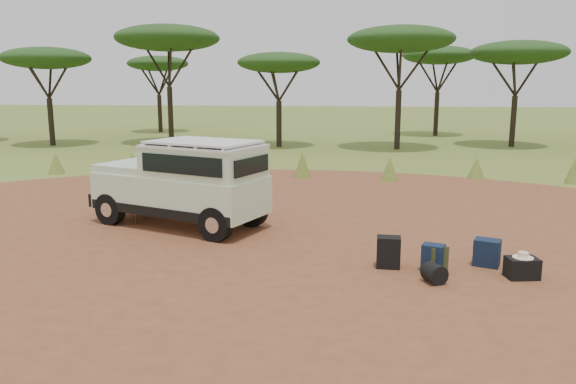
# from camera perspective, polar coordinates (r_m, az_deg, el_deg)

# --- Properties ---
(ground) EXTENTS (140.00, 140.00, 0.00)m
(ground) POSITION_cam_1_polar(r_m,az_deg,el_deg) (11.22, -2.34, -5.86)
(ground) COLOR olive
(ground) RESTS_ON ground
(dirt_clearing) EXTENTS (23.00, 23.00, 0.01)m
(dirt_clearing) POSITION_cam_1_polar(r_m,az_deg,el_deg) (11.22, -2.34, -5.84)
(dirt_clearing) COLOR brown
(dirt_clearing) RESTS_ON ground
(grass_fringe) EXTENTS (36.60, 1.60, 0.90)m
(grass_fringe) POSITION_cam_1_polar(r_m,az_deg,el_deg) (19.56, 1.77, 2.63)
(grass_fringe) COLOR olive
(grass_fringe) RESTS_ON ground
(acacia_treeline) EXTENTS (46.70, 13.20, 6.26)m
(acacia_treeline) POSITION_cam_1_polar(r_m,az_deg,el_deg) (30.48, 4.75, 14.03)
(acacia_treeline) COLOR black
(acacia_treeline) RESTS_ON ground
(safari_vehicle) EXTENTS (4.40, 3.04, 2.01)m
(safari_vehicle) POSITION_cam_1_polar(r_m,az_deg,el_deg) (13.02, -10.49, 0.72)
(safari_vehicle) COLOR beige
(safari_vehicle) RESTS_ON ground
(walking_staff) EXTENTS (0.26, 0.31, 1.29)m
(walking_staff) POSITION_cam_1_polar(r_m,az_deg,el_deg) (13.33, -15.14, -0.66)
(walking_staff) COLOR brown
(walking_staff) RESTS_ON ground
(backpack_black) EXTENTS (0.43, 0.33, 0.57)m
(backpack_black) POSITION_cam_1_polar(r_m,az_deg,el_deg) (10.23, 10.17, -6.05)
(backpack_black) COLOR black
(backpack_black) RESTS_ON ground
(backpack_navy) EXTENTS (0.44, 0.38, 0.49)m
(backpack_navy) POSITION_cam_1_polar(r_m,az_deg,el_deg) (10.21, 14.52, -6.51)
(backpack_navy) COLOR #111F37
(backpack_navy) RESTS_ON ground
(backpack_olive) EXTENTS (0.40, 0.36, 0.46)m
(backpack_olive) POSITION_cam_1_polar(r_m,az_deg,el_deg) (10.24, 14.86, -6.57)
(backpack_olive) COLOR #3E4921
(backpack_olive) RESTS_ON ground
(duffel_navy) EXTENTS (0.53, 0.47, 0.50)m
(duffel_navy) POSITION_cam_1_polar(r_m,az_deg,el_deg) (10.79, 19.56, -5.84)
(duffel_navy) COLOR #111F37
(duffel_navy) RESTS_ON ground
(hard_case) EXTENTS (0.56, 0.44, 0.36)m
(hard_case) POSITION_cam_1_polar(r_m,az_deg,el_deg) (10.36, 22.68, -7.15)
(hard_case) COLOR black
(hard_case) RESTS_ON ground
(stuff_sack) EXTENTS (0.44, 0.44, 0.33)m
(stuff_sack) POSITION_cam_1_polar(r_m,az_deg,el_deg) (9.66, 14.64, -8.01)
(stuff_sack) COLOR black
(stuff_sack) RESTS_ON ground
(safari_hat) EXTENTS (0.34, 0.34, 0.10)m
(safari_hat) POSITION_cam_1_polar(r_m,az_deg,el_deg) (10.30, 22.77, -5.99)
(safari_hat) COLOR beige
(safari_hat) RESTS_ON hard_case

